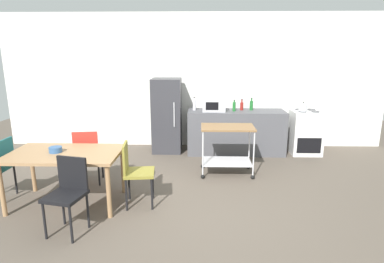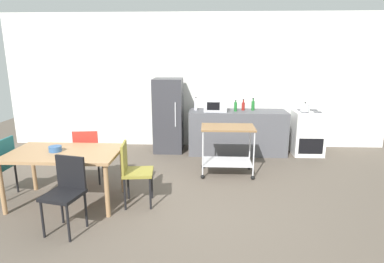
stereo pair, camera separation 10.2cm
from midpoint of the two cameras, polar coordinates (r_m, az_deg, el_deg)
name	(u,v)px [view 2 (the right image)]	position (r m, az deg, el deg)	size (l,w,h in m)	color
ground_plane	(186,210)	(4.49, -0.35, -13.70)	(12.00, 12.00, 0.00)	brown
back_wall	(195,81)	(7.21, 1.00, 8.86)	(8.40, 0.12, 2.90)	silver
kitchen_counter	(237,132)	(6.81, 8.40, -0.12)	(2.00, 0.64, 0.90)	#4C4C51
dining_table	(65,157)	(4.78, -20.99, -4.25)	(1.50, 0.90, 0.75)	#A37A51
chair_olive	(133,169)	(4.51, -9.70, -6.57)	(0.44, 0.44, 0.89)	olive
chair_black	(66,189)	(4.09, -20.68, -9.50)	(0.48, 0.48, 0.89)	black
chair_red	(88,152)	(5.42, -17.36, -3.51)	(0.45, 0.45, 0.89)	#B72D23
chair_teal	(0,163)	(5.40, -30.36, -4.90)	(0.41, 0.41, 0.89)	#1E666B
stove_oven	(307,133)	(7.12, 20.07, -0.20)	(0.60, 0.61, 0.92)	white
refrigerator	(168,115)	(6.85, -3.76, 2.86)	(0.60, 0.63, 1.55)	#333338
kitchen_cart	(228,142)	(5.58, 6.82, -1.90)	(0.91, 0.57, 0.85)	brown
bottle_soda	(196,105)	(6.72, 1.10, 4.71)	(0.07, 0.07, 0.27)	silver
microwave	(215,105)	(6.63, 4.54, 4.72)	(0.46, 0.35, 0.26)	silver
bottle_hot_sauce	(236,107)	(6.66, 8.13, 4.38)	(0.06, 0.06, 0.23)	#1E6628
bottle_soy_sauce	(243,106)	(6.80, 9.47, 4.47)	(0.07, 0.07, 0.23)	maroon
bottle_vinegar	(253,105)	(6.84, 11.14, 4.55)	(0.07, 0.07, 0.26)	#1E6628
fruit_bowl	(55,149)	(4.79, -22.45, -2.85)	(0.17, 0.17, 0.08)	#33598C
kettle	(305,107)	(6.89, 19.74, 4.05)	(0.24, 0.17, 0.19)	silver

